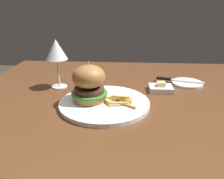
{
  "coord_description": "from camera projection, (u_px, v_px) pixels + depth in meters",
  "views": [
    {
      "loc": [
        -0.0,
        -0.76,
        1.05
      ],
      "look_at": [
        -0.05,
        -0.09,
        0.78
      ],
      "focal_mm": 35.0,
      "sensor_mm": 36.0,
      "label": 1
    }
  ],
  "objects": [
    {
      "name": "burger_sandwich",
      "position": [
        90.0,
        83.0,
        0.7
      ],
      "size": [
        0.12,
        0.12,
        0.13
      ],
      "color": "#B78447",
      "rests_on": "main_plate"
    },
    {
      "name": "wine_glass",
      "position": [
        57.0,
        51.0,
        0.82
      ],
      "size": [
        0.08,
        0.08,
        0.19
      ],
      "color": "silver",
      "rests_on": "dining_table"
    },
    {
      "name": "butter_dish",
      "position": [
        161.0,
        88.0,
        0.83
      ],
      "size": [
        0.09,
        0.07,
        0.04
      ],
      "color": "white",
      "rests_on": "dining_table"
    },
    {
      "name": "main_plate",
      "position": [
        105.0,
        103.0,
        0.71
      ],
      "size": [
        0.29,
        0.29,
        0.01
      ],
      "primitive_type": "cylinder",
      "color": "white",
      "rests_on": "dining_table"
    },
    {
      "name": "dining_table",
      "position": [
        126.0,
        113.0,
        0.85
      ],
      "size": [
        1.2,
        0.91,
        0.74
      ],
      "color": "#56331C",
      "rests_on": "ground"
    },
    {
      "name": "table_knife",
      "position": [
        176.0,
        80.0,
        0.91
      ],
      "size": [
        0.19,
        0.07,
        0.01
      ],
      "color": "silver",
      "rests_on": "bread_plate"
    },
    {
      "name": "fries_pile",
      "position": [
        120.0,
        100.0,
        0.7
      ],
      "size": [
        0.12,
        0.09,
        0.03
      ],
      "color": "#EABC5B",
      "rests_on": "main_plate"
    },
    {
      "name": "bread_plate",
      "position": [
        188.0,
        83.0,
        0.9
      ],
      "size": [
        0.13,
        0.13,
        0.01
      ],
      "primitive_type": "cylinder",
      "color": "white",
      "rests_on": "dining_table"
    }
  ]
}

